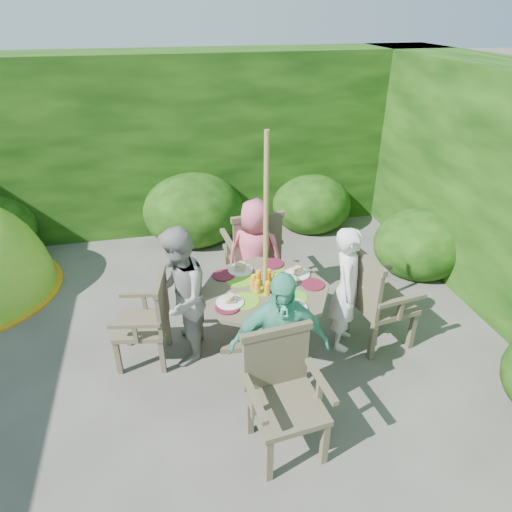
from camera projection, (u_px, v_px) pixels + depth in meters
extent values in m
plane|color=#4C4843|center=(164.00, 417.00, 3.85)|extent=(60.00, 60.00, 0.00)
cube|color=black|center=(144.00, 144.00, 6.65)|extent=(9.00, 1.00, 2.50)
cylinder|color=#443D2C|center=(265.00, 321.00, 4.46)|extent=(0.12, 0.12, 0.68)
cube|color=#443D2C|center=(264.00, 345.00, 4.62)|extent=(0.91, 0.18, 0.06)
cube|color=#443D2C|center=(264.00, 345.00, 4.62)|extent=(0.18, 0.91, 0.06)
cylinder|color=#443D2C|center=(265.00, 290.00, 4.29)|extent=(1.35, 1.35, 0.04)
cylinder|color=#62BA20|center=(244.00, 301.00, 4.10)|extent=(0.28, 0.28, 0.00)
cylinder|color=#62BA20|center=(292.00, 297.00, 4.15)|extent=(0.28, 0.28, 0.00)
cylinder|color=#62BA20|center=(240.00, 280.00, 4.41)|extent=(0.28, 0.28, 0.00)
cylinder|color=#62BA20|center=(285.00, 277.00, 4.46)|extent=(0.28, 0.28, 0.00)
cylinder|color=#62BA20|center=(265.00, 288.00, 4.28)|extent=(0.28, 0.28, 0.00)
cylinder|color=white|center=(297.00, 274.00, 4.48)|extent=(0.25, 0.25, 0.01)
cylinder|color=white|center=(240.00, 270.00, 4.55)|extent=(0.25, 0.25, 0.01)
cylinder|color=white|center=(230.00, 302.00, 4.06)|extent=(0.25, 0.25, 0.01)
cylinder|color=white|center=(293.00, 307.00, 4.00)|extent=(0.25, 0.25, 0.01)
cylinder|color=#AE0B31|center=(313.00, 284.00, 4.32)|extent=(0.22, 0.22, 0.01)
cylinder|color=#AE0B31|center=(273.00, 263.00, 4.67)|extent=(0.22, 0.22, 0.01)
cylinder|color=#AE0B31|center=(224.00, 275.00, 4.47)|extent=(0.22, 0.22, 0.01)
cylinder|color=#AE0B31|center=(228.00, 307.00, 4.00)|extent=(0.22, 0.22, 0.01)
cylinder|color=#AE0B31|center=(289.00, 314.00, 3.91)|extent=(0.22, 0.22, 0.01)
cylinder|color=green|center=(287.00, 281.00, 4.33)|extent=(0.18, 0.18, 0.06)
cylinder|color=olive|center=(266.00, 253.00, 4.09)|extent=(0.05, 0.05, 2.20)
cube|color=#443D2C|center=(382.00, 303.00, 4.54)|extent=(0.60, 0.62, 0.05)
cube|color=#443D2C|center=(412.00, 330.00, 4.53)|extent=(0.06, 0.06, 0.44)
cube|color=#443D2C|center=(385.00, 305.00, 4.91)|extent=(0.06, 0.06, 0.44)
cube|color=#443D2C|center=(372.00, 340.00, 4.39)|extent=(0.06, 0.06, 0.44)
cube|color=#443D2C|center=(348.00, 314.00, 4.77)|extent=(0.06, 0.06, 0.44)
cube|color=#443D2C|center=(364.00, 284.00, 4.32)|extent=(0.12, 0.55, 0.52)
cube|color=#443D2C|center=(402.00, 300.00, 4.21)|extent=(0.53, 0.13, 0.04)
cube|color=#443D2C|center=(369.00, 272.00, 4.66)|extent=(0.53, 0.13, 0.04)
cube|color=#443D2C|center=(141.00, 325.00, 4.31)|extent=(0.54, 0.55, 0.05)
cube|color=#443D2C|center=(127.00, 329.00, 4.58)|extent=(0.05, 0.05, 0.39)
cube|color=#443D2C|center=(118.00, 357.00, 4.22)|extent=(0.05, 0.05, 0.39)
cube|color=#443D2C|center=(168.00, 328.00, 4.59)|extent=(0.05, 0.05, 0.39)
cube|color=#443D2C|center=(162.00, 356.00, 4.24)|extent=(0.05, 0.05, 0.39)
cube|color=#443D2C|center=(162.00, 303.00, 4.19)|extent=(0.12, 0.48, 0.46)
cube|color=#443D2C|center=(143.00, 295.00, 4.43)|extent=(0.46, 0.13, 0.04)
cube|color=#443D2C|center=(134.00, 325.00, 4.01)|extent=(0.46, 0.13, 0.04)
cube|color=#443D2C|center=(251.00, 252.00, 5.43)|extent=(0.61, 0.59, 0.05)
cube|color=#443D2C|center=(263.00, 257.00, 5.80)|extent=(0.06, 0.06, 0.45)
cube|color=#443D2C|center=(227.00, 263.00, 5.67)|extent=(0.06, 0.06, 0.45)
cube|color=#443D2C|center=(276.00, 276.00, 5.41)|extent=(0.06, 0.06, 0.45)
cube|color=#443D2C|center=(238.00, 283.00, 5.28)|extent=(0.06, 0.06, 0.45)
cube|color=#443D2C|center=(258.00, 240.00, 5.07)|extent=(0.56, 0.10, 0.54)
cube|color=#443D2C|center=(273.00, 233.00, 5.40)|extent=(0.11, 0.54, 0.04)
cube|color=#443D2C|center=(228.00, 240.00, 5.25)|extent=(0.11, 0.54, 0.04)
cube|color=#443D2C|center=(287.00, 407.00, 3.40)|extent=(0.57, 0.56, 0.05)
cube|color=#443D2C|center=(269.00, 459.00, 3.26)|extent=(0.06, 0.06, 0.42)
cube|color=#443D2C|center=(325.00, 443.00, 3.39)|extent=(0.06, 0.06, 0.42)
cube|color=#443D2C|center=(250.00, 413.00, 3.63)|extent=(0.06, 0.06, 0.42)
cube|color=#443D2C|center=(301.00, 400.00, 3.75)|extent=(0.06, 0.06, 0.42)
cube|color=#443D2C|center=(276.00, 359.00, 3.46)|extent=(0.52, 0.10, 0.50)
cube|color=#443D2C|center=(254.00, 396.00, 3.23)|extent=(0.11, 0.50, 0.04)
cube|color=#443D2C|center=(320.00, 379.00, 3.37)|extent=(0.11, 0.50, 0.04)
imported|color=white|center=(347.00, 289.00, 4.40)|extent=(0.48, 0.56, 1.30)
imported|color=gray|center=(179.00, 297.00, 4.21)|extent=(0.63, 0.75, 1.37)
imported|color=#D55873|center=(255.00, 255.00, 5.01)|extent=(0.74, 0.63, 1.28)
imported|color=#4CB291|center=(279.00, 347.00, 3.60)|extent=(0.84, 0.43, 1.37)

